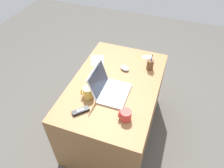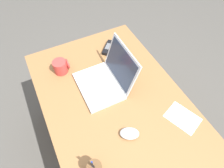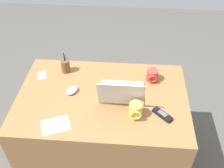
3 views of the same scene
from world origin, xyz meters
name	(u,v)px [view 2 (image 2 of 3)]	position (x,y,z in m)	size (l,w,h in m)	color
ground_plane	(114,145)	(0.00, 0.00, 0.00)	(6.00, 6.00, 0.00)	#4C4944
desk	(114,127)	(0.00, 0.00, 0.37)	(1.20, 0.79, 0.73)	olive
laptop	(106,79)	(-0.13, 0.01, 0.78)	(0.31, 0.30, 0.24)	silver
computer_mouse	(130,133)	(0.22, -0.03, 0.75)	(0.07, 0.10, 0.03)	silver
coffee_mug_white	(121,59)	(-0.23, 0.17, 0.78)	(0.09, 0.10, 0.10)	#E0BC4C
coffee_mug_tall	(61,67)	(-0.36, -0.20, 0.77)	(0.09, 0.10, 0.09)	#C63833
cordless_phone	(108,48)	(-0.41, 0.15, 0.74)	(0.13, 0.13, 0.03)	black
paper_note_left	(183,118)	(0.26, 0.29, 0.73)	(0.17, 0.13, 0.00)	white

